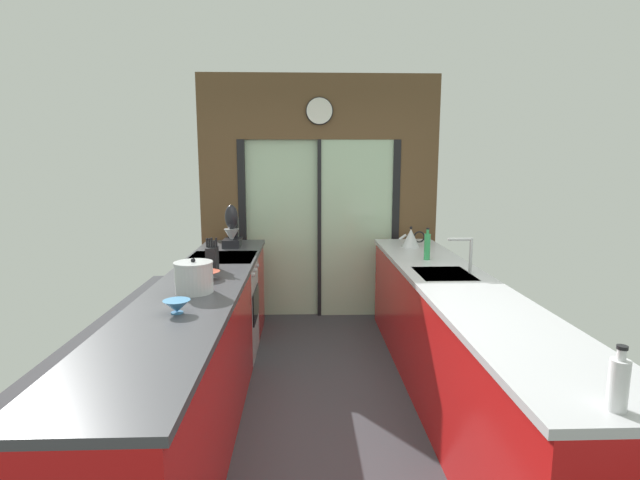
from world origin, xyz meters
TOP-DOWN VIEW (x-y plane):
  - ground_plane at (0.00, 0.60)m, footprint 5.04×7.60m
  - back_wall_unit at (0.00, 2.40)m, footprint 2.64×0.12m
  - left_counter_run at (-0.91, 0.13)m, footprint 0.62×3.80m
  - right_counter_run at (0.91, 0.30)m, footprint 0.62×3.80m
  - sink_faucet at (1.06, 0.55)m, footprint 0.19×0.02m
  - oven_range at (-0.91, 1.25)m, footprint 0.60×0.60m
  - mixing_bowl_near at (-0.89, -0.36)m, footprint 0.15×0.15m
  - mixing_bowl_far at (-0.89, 0.43)m, footprint 0.21×0.21m
  - knife_block at (-0.89, 0.71)m, footprint 0.09×0.14m
  - stand_mixer at (-0.89, 1.77)m, footprint 0.17×0.27m
  - stock_pot at (-0.89, 0.07)m, footprint 0.25×0.25m
  - kettle at (0.89, 1.71)m, footprint 0.26×0.18m
  - soap_bottle_near at (0.89, -1.49)m, footprint 0.07×0.07m
  - soap_bottle_far at (0.89, 1.07)m, footprint 0.05×0.05m

SIDE VIEW (x-z plane):
  - ground_plane at x=0.00m, z-range -0.02..0.00m
  - oven_range at x=-0.91m, z-range 0.00..0.92m
  - right_counter_run at x=0.91m, z-range 0.00..0.92m
  - left_counter_run at x=-0.91m, z-range 0.01..0.93m
  - mixing_bowl_far at x=-0.89m, z-range 0.92..0.98m
  - mixing_bowl_near at x=-0.89m, z-range 0.92..1.00m
  - kettle at x=0.89m, z-range 0.91..1.11m
  - soap_bottle_near at x=0.89m, z-range 0.90..1.13m
  - knife_block at x=-0.89m, z-range 0.89..1.15m
  - stock_pot at x=-0.89m, z-range 0.91..1.14m
  - soap_bottle_far at x=0.89m, z-range 0.90..1.18m
  - stand_mixer at x=-0.89m, z-range 0.87..1.29m
  - sink_faucet at x=1.06m, z-range 0.96..1.24m
  - back_wall_unit at x=0.00m, z-range 0.17..2.87m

